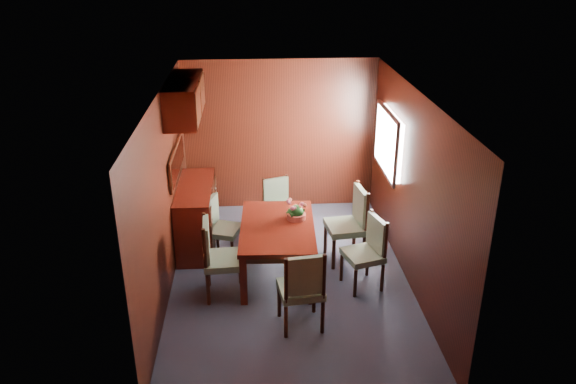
{
  "coord_description": "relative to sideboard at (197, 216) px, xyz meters",
  "views": [
    {
      "loc": [
        -0.44,
        -6.18,
        3.92
      ],
      "look_at": [
        0.0,
        0.37,
        1.05
      ],
      "focal_mm": 35.0,
      "sensor_mm": 36.0,
      "label": 1
    }
  ],
  "objects": [
    {
      "name": "chair_right_near",
      "position": [
        2.2,
        -1.21,
        0.07
      ],
      "size": [
        0.54,
        0.55,
        0.94
      ],
      "rotation": [
        0.0,
        0.0,
        1.86
      ],
      "color": "black",
      "rests_on": "ground"
    },
    {
      "name": "chair_right_far",
      "position": [
        2.1,
        -0.56,
        0.14
      ],
      "size": [
        0.54,
        0.56,
        1.06
      ],
      "rotation": [
        0.0,
        0.0,
        1.69
      ],
      "color": "black",
      "rests_on": "ground"
    },
    {
      "name": "chair_head",
      "position": [
        1.31,
        -2.05,
        0.1
      ],
      "size": [
        0.53,
        0.51,
        0.99
      ],
      "rotation": [
        0.0,
        0.0,
        0.13
      ],
      "color": "black",
      "rests_on": "ground"
    },
    {
      "name": "dining_table",
      "position": [
        1.1,
        -0.86,
        0.15
      ],
      "size": [
        0.99,
        1.53,
        0.7
      ],
      "rotation": [
        0.0,
        0.0,
        -0.04
      ],
      "color": "#330B06",
      "rests_on": "ground"
    },
    {
      "name": "flower_centerpiece",
      "position": [
        1.35,
        -0.69,
        0.37
      ],
      "size": [
        0.26,
        0.26,
        0.26
      ],
      "color": "#B74738",
      "rests_on": "dining_table"
    },
    {
      "name": "chair_left_near",
      "position": [
        0.35,
        -1.31,
        0.11
      ],
      "size": [
        0.49,
        0.51,
        1.01
      ],
      "rotation": [
        0.0,
        0.0,
        -1.51
      ],
      "color": "black",
      "rests_on": "ground"
    },
    {
      "name": "sideboard",
      "position": [
        0.0,
        0.0,
        0.0
      ],
      "size": [
        0.48,
        1.4,
        0.9
      ],
      "primitive_type": "cube",
      "color": "#330B06",
      "rests_on": "ground"
    },
    {
      "name": "chair_left_far",
      "position": [
        0.33,
        -0.38,
        0.05
      ],
      "size": [
        0.52,
        0.53,
        0.89
      ],
      "rotation": [
        0.0,
        0.0,
        -1.89
      ],
      "color": "black",
      "rests_on": "ground"
    },
    {
      "name": "ground",
      "position": [
        1.25,
        -1.0,
        -0.45
      ],
      "size": [
        4.5,
        4.5,
        0.0
      ],
      "primitive_type": "plane",
      "color": "#343747",
      "rests_on": "ground"
    },
    {
      "name": "chair_foot",
      "position": [
        1.17,
        0.2,
        0.04
      ],
      "size": [
        0.54,
        0.52,
        0.89
      ],
      "rotation": [
        0.0,
        0.0,
        3.5
      ],
      "color": "black",
      "rests_on": "ground"
    },
    {
      "name": "room_shell",
      "position": [
        1.15,
        -0.67,
        1.18
      ],
      "size": [
        3.06,
        4.52,
        2.41
      ],
      "color": "black",
      "rests_on": "ground"
    }
  ]
}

